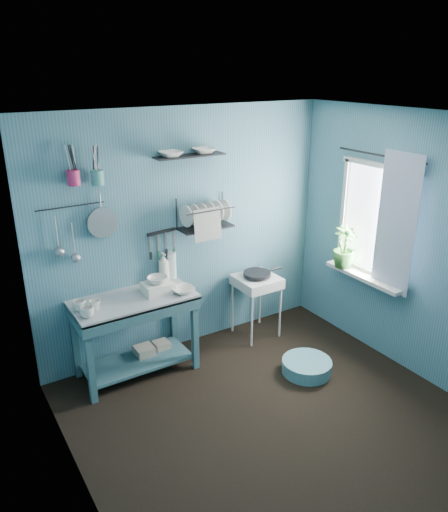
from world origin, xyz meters
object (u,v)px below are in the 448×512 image
hotplate_stand (256,306)px  colander (102,223)px  floor_basin (307,366)px  mug_right (79,306)px  mug_mid (95,305)px  dish_rack (205,213)px  storage_tin_small (162,350)px  work_counter (136,336)px  soap_bottle (164,267)px  utensil_cup_teal (97,178)px  mug_left (87,312)px  storage_tin_large (145,356)px  frying_pan (257,274)px  water_bottle (172,265)px  wash_tub (158,288)px  potted_plant (344,247)px  utensil_cup_magenta (73,178)px

hotplate_stand → colander: size_ratio=2.50×
floor_basin → mug_right: bearing=155.0°
mug_mid → dish_rack: size_ratio=0.18×
storage_tin_small → mug_right: bearing=-174.3°
work_counter → soap_bottle: (0.42, 0.20, 0.56)m
utensil_cup_teal → colander: utensil_cup_teal is taller
mug_left → mug_mid: mug_left is taller
storage_tin_large → floor_basin: bearing=-35.7°
mug_mid → frying_pan: 1.81m
water_bottle → hotplate_stand: 1.11m
soap_bottle → storage_tin_large: size_ratio=1.36×
work_counter → hotplate_stand: work_counter is taller
storage_tin_large → frying_pan: bearing=-2.4°
mug_left → water_bottle: water_bottle is taller
storage_tin_large → water_bottle: bearing=22.0°
dish_rack → storage_tin_large: bearing=-176.9°
wash_tub → colander: 0.81m
wash_tub → storage_tin_small: wash_tub is taller
mug_right → hotplate_stand: bearing=-0.2°
mug_right → storage_tin_small: mug_right is taller
dish_rack → storage_tin_small: dish_rack is taller
frying_pan → utensil_cup_teal: utensil_cup_teal is taller
colander → mug_left: bearing=-130.8°
soap_bottle → potted_plant: size_ratio=0.68×
soap_bottle → storage_tin_large: 0.92m
storage_tin_large → hotplate_stand: bearing=-2.4°
storage_tin_large → storage_tin_small: (0.20, 0.03, -0.01)m
hotplate_stand → colander: colander is taller
mug_mid → dish_rack: dish_rack is taller
dish_rack → work_counter: bearing=-174.4°
wash_tub → frying_pan: bearing=0.7°
hotplate_stand → work_counter: bearing=-170.4°
soap_bottle → water_bottle: bearing=11.3°
work_counter → storage_tin_small: size_ratio=5.73×
storage_tin_large → utensil_cup_teal: bearing=153.8°
potted_plant → wash_tub: bearing=165.8°
dish_rack → storage_tin_large: (-0.77, -0.08, -1.36)m
hotplate_stand → dish_rack: bearing=175.5°
water_bottle → colander: colander is taller
work_counter → water_bottle: bearing=33.3°
wash_tub → potted_plant: potted_plant is taller
work_counter → utensil_cup_magenta: (-0.38, 0.18, 1.55)m
wash_tub → storage_tin_large: wash_tub is taller
utensil_cup_teal → hotplate_stand: bearing=-6.8°
soap_bottle → frying_pan: size_ratio=1.00×
wash_tub → mug_mid: bearing=-176.4°
mug_mid → storage_tin_large: 0.90m
mug_right → dish_rack: (1.37, 0.13, 0.61)m
water_bottle → dish_rack: (0.35, -0.09, 0.52)m
hotplate_stand → storage_tin_small: hotplate_stand is taller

